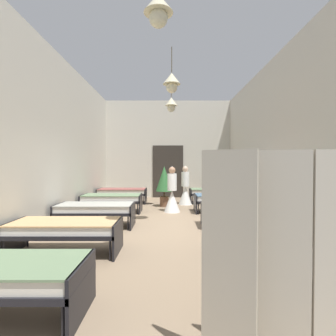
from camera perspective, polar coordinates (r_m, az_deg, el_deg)
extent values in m
cube|color=#8C755B|center=(6.66, 0.01, -13.19)|extent=(6.33, 11.65, 0.10)
cube|color=beige|center=(12.10, -0.01, 4.17)|extent=(6.13, 0.20, 4.47)
cube|color=beige|center=(7.13, -24.72, 6.16)|extent=(0.20, 11.05, 4.47)
cube|color=beige|center=(7.14, 24.73, 6.16)|extent=(0.20, 11.05, 4.47)
cube|color=#2D2823|center=(11.97, -0.01, -0.76)|extent=(1.40, 0.06, 2.40)
cone|color=beige|center=(4.54, -2.09, 32.50)|extent=(0.44, 0.44, 0.28)
sphere|color=beige|center=(4.43, -2.09, 30.07)|extent=(0.28, 0.28, 0.28)
cylinder|color=brown|center=(6.94, 0.83, 22.76)|extent=(0.02, 0.02, 0.63)
cone|color=beige|center=(6.79, 0.83, 19.11)|extent=(0.44, 0.44, 0.28)
sphere|color=beige|center=(6.72, 0.83, 17.32)|extent=(0.28, 0.28, 0.28)
cylinder|color=brown|center=(9.39, 0.73, 17.07)|extent=(0.02, 0.02, 0.59)
cone|color=beige|center=(9.28, 0.73, 14.42)|extent=(0.44, 0.44, 0.28)
sphere|color=beige|center=(9.23, 0.73, 13.09)|extent=(0.28, 0.28, 0.28)
cylinder|color=black|center=(2.87, -22.08, -28.92)|extent=(0.03, 0.03, 0.34)
cylinder|color=black|center=(3.47, -17.22, -23.28)|extent=(0.03, 0.03, 0.34)
cube|color=black|center=(3.09, -18.23, -24.07)|extent=(0.04, 0.84, 0.57)
cylinder|color=black|center=(2.87, 22.22, -28.88)|extent=(0.03, 0.03, 0.34)
cylinder|color=black|center=(3.47, 17.32, -23.26)|extent=(0.03, 0.03, 0.34)
cube|color=black|center=(3.10, 18.34, -24.05)|extent=(0.04, 0.84, 0.57)
cylinder|color=black|center=(5.18, -32.44, -15.07)|extent=(0.03, 0.03, 0.34)
cylinder|color=black|center=(5.78, -28.51, -13.33)|extent=(0.03, 0.03, 0.34)
cylinder|color=black|center=(4.53, -12.60, -17.29)|extent=(0.03, 0.03, 0.34)
cylinder|color=black|center=(5.21, -10.82, -14.83)|extent=(0.03, 0.03, 0.34)
cube|color=black|center=(5.05, -21.61, -12.97)|extent=(1.90, 0.84, 0.07)
cube|color=black|center=(5.48, -30.93, -12.90)|extent=(0.04, 0.84, 0.57)
cube|color=black|center=(4.82, -10.92, -14.68)|extent=(0.04, 0.84, 0.57)
cube|color=white|center=(5.03, -21.62, -11.81)|extent=(1.82, 0.78, 0.14)
cube|color=tan|center=(5.01, -21.63, -10.90)|extent=(1.86, 0.82, 0.02)
cylinder|color=black|center=(4.53, 12.65, -17.28)|extent=(0.03, 0.03, 0.34)
cylinder|color=black|center=(5.21, 10.85, -14.82)|extent=(0.03, 0.03, 0.34)
cylinder|color=black|center=(5.19, 32.46, -15.05)|extent=(0.03, 0.03, 0.34)
cylinder|color=black|center=(5.78, 28.52, -13.32)|extent=(0.03, 0.03, 0.34)
cube|color=black|center=(5.06, 21.65, -12.96)|extent=(1.90, 0.84, 0.07)
cube|color=black|center=(4.83, 10.97, -14.68)|extent=(0.04, 0.84, 0.57)
cube|color=black|center=(5.48, 30.95, -12.89)|extent=(0.04, 0.84, 0.57)
cube|color=white|center=(5.03, 21.66, -11.81)|extent=(1.82, 0.78, 0.14)
cube|color=slate|center=(5.02, 21.67, -10.89)|extent=(1.86, 0.82, 0.02)
cylinder|color=black|center=(6.81, -23.68, -11.07)|extent=(0.03, 0.03, 0.34)
cylinder|color=black|center=(7.46, -21.43, -9.98)|extent=(0.03, 0.03, 0.34)
cylinder|color=black|center=(6.33, -8.78, -11.92)|extent=(0.03, 0.03, 0.34)
cylinder|color=black|center=(7.03, -7.87, -10.61)|extent=(0.03, 0.03, 0.34)
cube|color=black|center=(6.82, -15.65, -9.25)|extent=(1.90, 0.84, 0.07)
cube|color=black|center=(7.14, -22.96, -9.55)|extent=(0.04, 0.84, 0.57)
cube|color=black|center=(6.65, -7.78, -10.26)|extent=(0.04, 0.84, 0.57)
cube|color=white|center=(6.80, -15.66, -8.38)|extent=(1.82, 0.78, 0.14)
cube|color=#9E9E93|center=(6.79, -15.66, -7.70)|extent=(1.86, 0.82, 0.02)
cylinder|color=black|center=(6.33, 8.79, -11.92)|extent=(0.03, 0.03, 0.34)
cylinder|color=black|center=(7.03, 7.88, -10.61)|extent=(0.03, 0.03, 0.34)
cylinder|color=black|center=(6.82, 23.69, -11.07)|extent=(0.03, 0.03, 0.34)
cylinder|color=black|center=(7.47, 21.43, -9.98)|extent=(0.03, 0.03, 0.34)
cube|color=black|center=(6.82, 15.66, -9.25)|extent=(1.90, 0.84, 0.07)
cube|color=black|center=(6.65, 7.79, -10.26)|extent=(0.04, 0.84, 0.57)
cube|color=black|center=(7.14, 22.96, -9.55)|extent=(0.04, 0.84, 0.57)
cube|color=white|center=(6.80, 15.67, -8.38)|extent=(1.82, 0.78, 0.14)
cube|color=#8C4C47|center=(6.79, 15.67, -7.70)|extent=(1.86, 0.82, 0.02)
cylinder|color=black|center=(8.55, -18.52, -8.54)|extent=(0.03, 0.03, 0.34)
cylinder|color=black|center=(9.23, -17.09, -7.82)|extent=(0.03, 0.03, 0.34)
cylinder|color=black|center=(8.18, -6.73, -8.93)|extent=(0.03, 0.03, 0.34)
cylinder|color=black|center=(8.88, -6.18, -8.12)|extent=(0.03, 0.03, 0.34)
cube|color=black|center=(8.64, -12.23, -7.03)|extent=(1.90, 0.84, 0.07)
cube|color=black|center=(8.89, -18.15, -7.40)|extent=(0.04, 0.84, 0.57)
cube|color=black|center=(8.50, -6.04, -7.74)|extent=(0.04, 0.84, 0.57)
cube|color=white|center=(8.62, -12.24, -6.34)|extent=(1.82, 0.78, 0.14)
cube|color=slate|center=(8.61, -12.24, -5.80)|extent=(1.86, 0.82, 0.02)
cylinder|color=black|center=(8.18, 6.73, -8.93)|extent=(0.03, 0.03, 0.34)
cylinder|color=black|center=(8.88, 6.17, -8.12)|extent=(0.03, 0.03, 0.34)
cylinder|color=black|center=(8.56, 18.51, -8.53)|extent=(0.03, 0.03, 0.34)
cylinder|color=black|center=(9.23, 17.07, -7.81)|extent=(0.03, 0.03, 0.34)
cube|color=black|center=(8.64, 12.23, -7.03)|extent=(1.90, 0.84, 0.07)
cube|color=black|center=(8.51, 6.03, -7.74)|extent=(0.04, 0.84, 0.57)
cube|color=black|center=(8.90, 18.14, -7.40)|extent=(0.04, 0.84, 0.57)
cube|color=white|center=(8.63, 12.23, -6.34)|extent=(1.82, 0.78, 0.14)
cube|color=slate|center=(8.62, 12.23, -5.80)|extent=(1.86, 0.82, 0.02)
cylinder|color=black|center=(10.35, -15.16, -6.83)|extent=(0.03, 0.03, 0.34)
cylinder|color=black|center=(11.04, -14.18, -6.33)|extent=(0.03, 0.03, 0.34)
cylinder|color=black|center=(10.04, -5.46, -7.04)|extent=(0.03, 0.03, 0.34)
cylinder|color=black|center=(10.75, -5.09, -6.50)|extent=(0.03, 0.03, 0.34)
cube|color=black|center=(10.49, -10.03, -5.58)|extent=(1.90, 0.84, 0.07)
cube|color=black|center=(10.70, -14.97, -5.94)|extent=(0.04, 0.84, 0.57)
cube|color=black|center=(10.38, -4.94, -6.12)|extent=(0.04, 0.84, 0.57)
cube|color=silver|center=(10.48, -10.03, -5.01)|extent=(1.82, 0.78, 0.14)
cube|color=#8C4C47|center=(10.47, -10.03, -4.56)|extent=(1.86, 0.82, 0.02)
cylinder|color=black|center=(10.04, 5.44, -7.04)|extent=(0.03, 0.03, 0.34)
cylinder|color=black|center=(10.75, 5.07, -6.50)|extent=(0.03, 0.03, 0.34)
cylinder|color=black|center=(10.36, 15.14, -6.83)|extent=(0.03, 0.03, 0.34)
cylinder|color=black|center=(11.05, 14.16, -6.32)|extent=(0.03, 0.03, 0.34)
cube|color=black|center=(10.49, 10.01, -5.58)|extent=(1.90, 0.84, 0.07)
cube|color=black|center=(10.38, 4.92, -6.12)|extent=(0.04, 0.84, 0.57)
cube|color=black|center=(10.70, 14.95, -5.94)|extent=(0.04, 0.84, 0.57)
cube|color=silver|center=(10.48, 10.01, -5.01)|extent=(1.82, 0.78, 0.14)
cube|color=slate|center=(10.47, 10.02, -4.56)|extent=(1.86, 0.82, 0.02)
cone|color=white|center=(10.02, 3.82, -6.02)|extent=(0.52, 0.52, 0.70)
cylinder|color=white|center=(9.96, 3.82, -2.45)|extent=(0.30, 0.30, 0.55)
sphere|color=beige|center=(9.94, 3.82, -0.24)|extent=(0.22, 0.22, 0.22)
cone|color=white|center=(9.94, 3.83, 0.21)|extent=(0.18, 0.18, 0.10)
cone|color=white|center=(8.48, 0.90, -7.33)|extent=(0.52, 0.52, 0.70)
cylinder|color=white|center=(8.41, 0.91, -3.12)|extent=(0.30, 0.30, 0.55)
sphere|color=#A87A5B|center=(8.39, 0.91, -0.49)|extent=(0.22, 0.22, 0.22)
cone|color=white|center=(8.39, 0.91, 0.03)|extent=(0.18, 0.18, 0.10)
cylinder|color=brown|center=(9.58, -0.84, -7.36)|extent=(0.32, 0.32, 0.37)
cylinder|color=brown|center=(9.55, -0.84, -5.68)|extent=(0.06, 0.06, 0.20)
cone|color=#2D6633|center=(9.49, -0.84, -2.34)|extent=(0.61, 0.61, 0.91)
cube|color=#BCB29E|center=(2.10, 13.21, -19.91)|extent=(0.37, 0.25, 1.70)
cube|color=#BCB29E|center=(2.28, 23.74, -18.25)|extent=(0.41, 0.14, 1.70)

